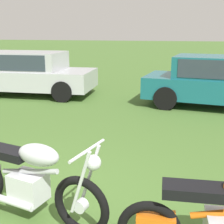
# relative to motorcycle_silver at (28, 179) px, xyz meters

# --- Properties ---
(motorcycle_silver) EXTENTS (2.09, 0.81, 1.02)m
(motorcycle_silver) POSITION_rel_motorcycle_silver_xyz_m (0.00, 0.00, 0.00)
(motorcycle_silver) COLOR black
(motorcycle_silver) RESTS_ON ground
(car_silver) EXTENTS (4.10, 2.06, 1.43)m
(car_silver) POSITION_rel_motorcycle_silver_xyz_m (-3.42, 6.41, 0.35)
(car_silver) COLOR #B2B5BA
(car_silver) RESTS_ON ground
(car_teal) EXTENTS (4.44, 2.28, 1.43)m
(car_teal) POSITION_rel_motorcycle_silver_xyz_m (2.69, 6.02, 0.32)
(car_teal) COLOR #19606B
(car_teal) RESTS_ON ground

